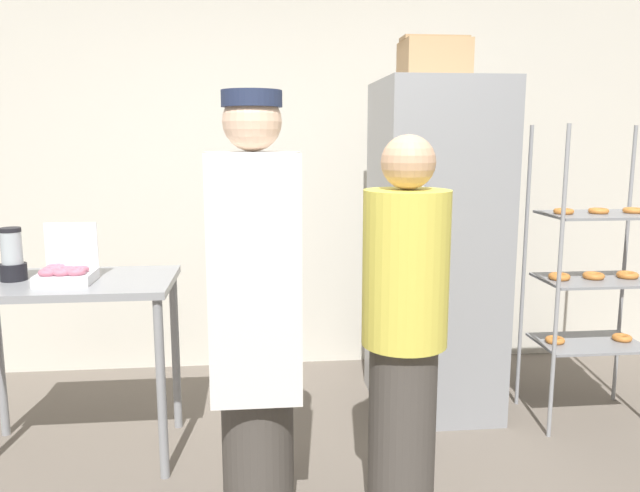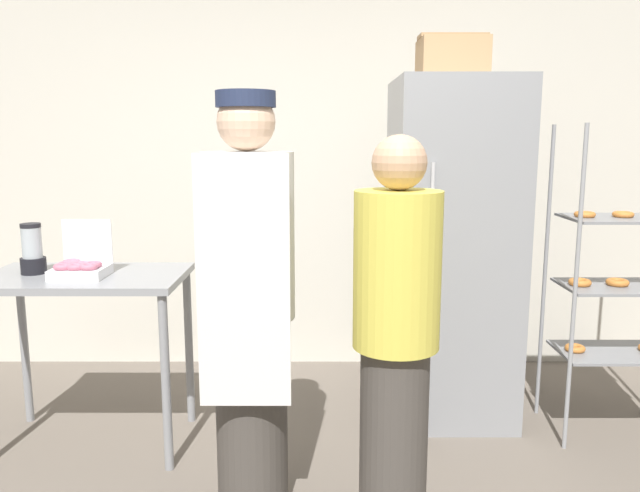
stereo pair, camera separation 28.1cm
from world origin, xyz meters
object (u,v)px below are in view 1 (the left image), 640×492
object	(u,v)px
blender_pitcher	(12,257)
cardboard_storage_box	(434,60)
refrigerator	(435,249)
person_customer	(404,334)
baking_rack	(593,277)
person_baker	(255,304)
donut_box	(66,272)

from	to	relation	value
blender_pitcher	cardboard_storage_box	size ratio (longest dim) A/B	0.70
refrigerator	cardboard_storage_box	distance (m)	1.07
person_customer	cardboard_storage_box	bearing A→B (deg)	70.29
baking_rack	blender_pitcher	size ratio (longest dim) A/B	6.49
refrigerator	person_baker	distance (m)	1.44
blender_pitcher	person_baker	distance (m)	1.31
refrigerator	person_customer	size ratio (longest dim) A/B	1.19
person_customer	person_baker	bearing A→B (deg)	167.16
baking_rack	person_baker	bearing A→B (deg)	-158.62
blender_pitcher	cardboard_storage_box	bearing A→B (deg)	11.93
refrigerator	person_customer	xyz separation A→B (m)	(-0.45, -1.13, -0.14)
blender_pitcher	person_baker	bearing A→B (deg)	-27.28
cardboard_storage_box	person_customer	distance (m)	1.75
donut_box	refrigerator	bearing A→B (deg)	13.92
person_customer	baking_rack	bearing A→B (deg)	34.07
refrigerator	cardboard_storage_box	world-z (taller)	cardboard_storage_box
refrigerator	blender_pitcher	distance (m)	2.24
baking_rack	person_baker	distance (m)	2.01
donut_box	cardboard_storage_box	distance (m)	2.25
blender_pitcher	person_customer	size ratio (longest dim) A/B	0.16
donut_box	person_baker	size ratio (longest dim) A/B	0.15
donut_box	blender_pitcher	world-z (taller)	donut_box
donut_box	person_baker	bearing A→B (deg)	-30.23
refrigerator	person_customer	distance (m)	1.23
donut_box	cardboard_storage_box	xyz separation A→B (m)	(1.91, 0.54, 1.06)
baking_rack	donut_box	distance (m)	2.77
person_baker	refrigerator	bearing A→B (deg)	43.91
baking_rack	cardboard_storage_box	distance (m)	1.51
baking_rack	cardboard_storage_box	world-z (taller)	cardboard_storage_box
person_baker	donut_box	bearing A→B (deg)	149.77
person_customer	donut_box	bearing A→B (deg)	156.16
blender_pitcher	cardboard_storage_box	world-z (taller)	cardboard_storage_box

